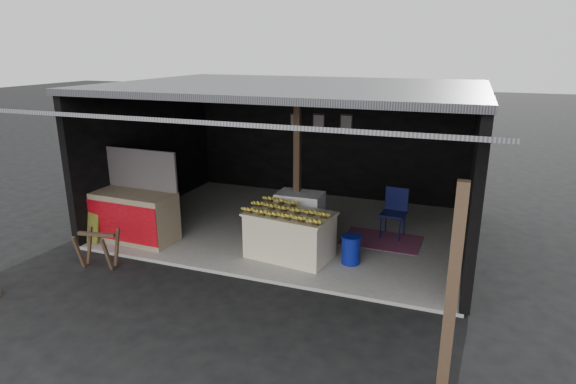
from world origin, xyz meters
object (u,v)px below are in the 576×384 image
at_px(neighbor_stall, 133,214).
at_px(water_barrel, 351,250).
at_px(banana_table, 290,235).
at_px(sawhorse, 98,246).
at_px(plastic_chair, 395,208).
at_px(white_crate, 300,217).

bearing_deg(neighbor_stall, water_barrel, 7.29).
xyz_separation_m(banana_table, water_barrel, (1.10, 0.10, -0.18)).
distance_m(sawhorse, plastic_chair, 5.61).
distance_m(neighbor_stall, sawhorse, 1.20).
height_order(neighbor_stall, plastic_chair, neighbor_stall).
relative_size(banana_table, plastic_chair, 1.66).
bearing_deg(water_barrel, banana_table, -174.59).
distance_m(white_crate, sawhorse, 3.70).
height_order(banana_table, neighbor_stall, neighbor_stall).
bearing_deg(sawhorse, neighbor_stall, 87.61).
distance_m(banana_table, plastic_chair, 2.35).
xyz_separation_m(white_crate, water_barrel, (1.19, -0.69, -0.24)).
height_order(sawhorse, plastic_chair, plastic_chair).
bearing_deg(plastic_chair, neighbor_stall, -151.26).
bearing_deg(water_barrel, sawhorse, -158.90).
relative_size(banana_table, white_crate, 1.68).
relative_size(neighbor_stall, plastic_chair, 1.80).
xyz_separation_m(sawhorse, water_barrel, (4.11, 1.58, -0.11)).
relative_size(banana_table, water_barrel, 3.38).
bearing_deg(neighbor_stall, white_crate, 21.49).
xyz_separation_m(sawhorse, plastic_chair, (4.60, 3.19, 0.23)).
relative_size(white_crate, neighbor_stall, 0.55).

